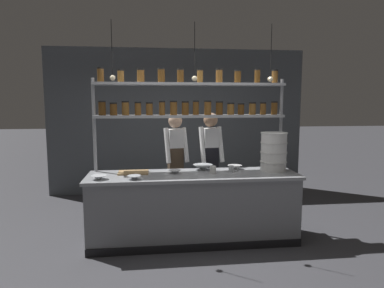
# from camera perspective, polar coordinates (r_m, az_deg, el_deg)

# --- Properties ---
(ground_plane) EXTENTS (40.00, 40.00, 0.00)m
(ground_plane) POSITION_cam_1_polar(r_m,az_deg,el_deg) (4.84, 0.23, -15.70)
(ground_plane) COLOR #3D3D42
(back_wall) EXTENTS (5.20, 0.12, 2.93)m
(back_wall) POSITION_cam_1_polar(r_m,az_deg,el_deg) (7.04, -2.34, 3.74)
(back_wall) COLOR #4C5156
(back_wall) RESTS_ON ground_plane
(prep_counter) EXTENTS (2.80, 0.76, 0.92)m
(prep_counter) POSITION_cam_1_polar(r_m,az_deg,el_deg) (4.68, 0.24, -10.52)
(prep_counter) COLOR gray
(prep_counter) RESTS_ON ground_plane
(spice_shelf_unit) EXTENTS (2.68, 0.28, 2.33)m
(spice_shelf_unit) POSITION_cam_1_polar(r_m,az_deg,el_deg) (4.79, -0.37, 6.77)
(spice_shelf_unit) COLOR #999BA0
(spice_shelf_unit) RESTS_ON ground_plane
(chef_left) EXTENTS (0.40, 0.32, 1.69)m
(chef_left) POSITION_cam_1_polar(r_m,az_deg,el_deg) (5.34, -2.75, -2.64)
(chef_left) COLOR black
(chef_left) RESTS_ON ground_plane
(chef_center) EXTENTS (0.38, 0.31, 1.71)m
(chef_center) POSITION_cam_1_polar(r_m,az_deg,el_deg) (5.29, 3.10, -2.57)
(chef_center) COLOR black
(chef_center) RESTS_ON ground_plane
(container_stack) EXTENTS (0.37, 0.37, 0.53)m
(container_stack) POSITION_cam_1_polar(r_m,az_deg,el_deg) (4.85, 13.45, -1.26)
(container_stack) COLOR white
(container_stack) RESTS_ON prep_counter
(cutting_board) EXTENTS (0.40, 0.26, 0.02)m
(cutting_board) POSITION_cam_1_polar(r_m,az_deg,el_deg) (4.67, -9.74, -4.69)
(cutting_board) COLOR #A88456
(cutting_board) RESTS_ON prep_counter
(prep_bowl_near_left) EXTENTS (0.21, 0.21, 0.06)m
(prep_bowl_near_left) POSITION_cam_1_polar(r_m,az_deg,el_deg) (4.91, 7.15, -3.87)
(prep_bowl_near_left) COLOR white
(prep_bowl_near_left) RESTS_ON prep_counter
(prep_bowl_center_front) EXTENTS (0.28, 0.28, 0.08)m
(prep_bowl_center_front) POSITION_cam_1_polar(r_m,az_deg,el_deg) (4.82, 1.83, -3.90)
(prep_bowl_center_front) COLOR #B2B7BC
(prep_bowl_center_front) RESTS_ON prep_counter
(prep_bowl_center_back) EXTENTS (0.19, 0.19, 0.05)m
(prep_bowl_center_back) POSITION_cam_1_polar(r_m,az_deg,el_deg) (4.39, -15.27, -5.40)
(prep_bowl_center_back) COLOR silver
(prep_bowl_center_back) RESTS_ON prep_counter
(prep_bowl_near_right) EXTENTS (0.17, 0.17, 0.05)m
(prep_bowl_near_right) POSITION_cam_1_polar(r_m,az_deg,el_deg) (4.59, -2.89, -4.65)
(prep_bowl_near_right) COLOR silver
(prep_bowl_near_right) RESTS_ON prep_counter
(prep_bowl_far_left) EXTENTS (0.18, 0.18, 0.05)m
(prep_bowl_far_left) POSITION_cam_1_polar(r_m,az_deg,el_deg) (4.31, -9.57, -5.53)
(prep_bowl_far_left) COLOR #B2B7BC
(prep_bowl_far_left) RESTS_ON prep_counter
(serving_cup_front) EXTENTS (0.08, 0.08, 0.09)m
(serving_cup_front) POSITION_cam_1_polar(r_m,az_deg,el_deg) (4.71, 6.57, -4.13)
(serving_cup_front) COLOR #B2B7BC
(serving_cup_front) RESTS_ON prep_counter
(serving_cup_by_board) EXTENTS (0.09, 0.09, 0.10)m
(serving_cup_by_board) POSITION_cam_1_polar(r_m,az_deg,el_deg) (4.59, 3.50, -4.31)
(serving_cup_by_board) COLOR silver
(serving_cup_by_board) RESTS_ON prep_counter
(pendant_light_row) EXTENTS (2.11, 0.07, 0.74)m
(pendant_light_row) POSITION_cam_1_polar(r_m,az_deg,el_deg) (4.48, 0.33, 11.37)
(pendant_light_row) COLOR black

